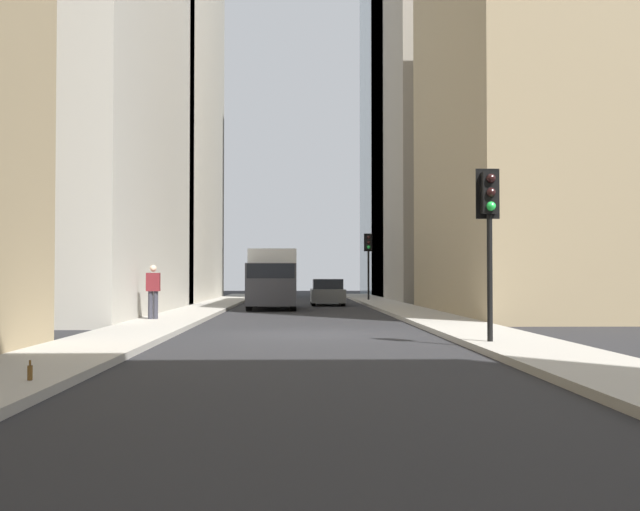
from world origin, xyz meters
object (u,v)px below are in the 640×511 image
hatchback_grey (327,293)px  traffic_light_foreground (489,214)px  traffic_light_midblock (368,251)px  discarded_bottle (30,372)px  delivery_truck (273,278)px  pedestrian (153,289)px

hatchback_grey → traffic_light_foreground: (-26.09, -2.51, 2.24)m
traffic_light_midblock → discarded_bottle: (-38.23, 8.00, -2.88)m
delivery_truck → traffic_light_midblock: (10.84, -5.54, 1.67)m
traffic_light_foreground → traffic_light_midblock: (31.93, -0.23, 0.23)m
hatchback_grey → traffic_light_midblock: 6.91m
delivery_truck → traffic_light_foreground: size_ratio=1.72×
traffic_light_foreground → hatchback_grey: bearing=5.5°
hatchback_grey → pedestrian: size_ratio=2.41×
hatchback_grey → traffic_light_foreground: 26.31m
delivery_truck → pedestrian: (-11.55, 3.63, -0.34)m
traffic_light_midblock → delivery_truck: bearing=152.9°
delivery_truck → hatchback_grey: size_ratio=1.50×
delivery_truck → discarded_bottle: (-27.40, 2.46, -1.21)m
traffic_light_midblock → discarded_bottle: size_ratio=15.07×
delivery_truck → discarded_bottle: bearing=174.9°
delivery_truck → traffic_light_midblock: bearing=-27.1°
hatchback_grey → pedestrian: pedestrian is taller
delivery_truck → pedestrian: size_ratio=3.62×
delivery_truck → discarded_bottle: size_ratio=23.93×
delivery_truck → pedestrian: 12.11m
discarded_bottle → traffic_light_midblock: bearing=-11.8°
pedestrian → traffic_light_foreground: bearing=-136.9°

